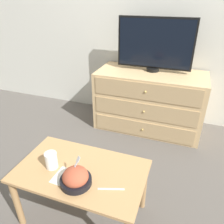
% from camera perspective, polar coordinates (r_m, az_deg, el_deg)
% --- Properties ---
extents(ground_plane, '(12.00, 12.00, 0.00)m').
position_cam_1_polar(ground_plane, '(3.11, 8.89, -0.40)').
color(ground_plane, '#56514C').
extents(wall_back, '(12.00, 0.05, 2.60)m').
position_cam_1_polar(wall_back, '(2.76, 11.18, 24.17)').
color(wall_back, silver).
rests_on(wall_back, ground_plane).
extents(dresser, '(1.23, 0.59, 0.70)m').
position_cam_1_polar(dresser, '(2.66, 9.64, 2.87)').
color(dresser, tan).
rests_on(dresser, ground_plane).
extents(tv, '(0.83, 0.14, 0.58)m').
position_cam_1_polar(tv, '(2.53, 11.18, 16.95)').
color(tv, black).
rests_on(tv, dresser).
extents(coffee_table, '(0.87, 0.52, 0.45)m').
position_cam_1_polar(coffee_table, '(1.57, -7.99, -16.59)').
color(coffee_table, tan).
rests_on(coffee_table, ground_plane).
extents(takeout_bowl, '(0.20, 0.20, 0.17)m').
position_cam_1_polar(takeout_bowl, '(1.41, -9.47, -16.63)').
color(takeout_bowl, black).
rests_on(takeout_bowl, coffee_table).
extents(drink_cup, '(0.08, 0.08, 0.11)m').
position_cam_1_polar(drink_cup, '(1.55, -15.53, -12.24)').
color(drink_cup, beige).
rests_on(drink_cup, coffee_table).
extents(napkin, '(0.16, 0.16, 0.00)m').
position_cam_1_polar(napkin, '(1.49, -11.98, -16.34)').
color(napkin, silver).
rests_on(napkin, coffee_table).
extents(knife, '(0.16, 0.06, 0.01)m').
position_cam_1_polar(knife, '(1.39, -0.25, -19.49)').
color(knife, silver).
rests_on(knife, coffee_table).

